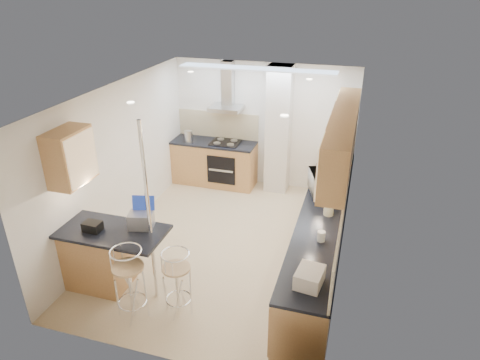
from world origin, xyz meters
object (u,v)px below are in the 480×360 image
(microwave, at_px, (325,184))
(laptop, at_px, (141,220))
(bar_stool_end, at_px, (177,283))
(bar_stool_near, at_px, (130,284))
(bread_bin, at_px, (310,277))

(microwave, relative_size, laptop, 1.94)
(microwave, height_order, bar_stool_end, microwave)
(bar_stool_near, bearing_deg, bread_bin, 9.35)
(microwave, relative_size, bread_bin, 1.73)
(laptop, bearing_deg, bar_stool_end, -43.95)
(laptop, relative_size, bar_stool_end, 0.34)
(laptop, distance_m, bar_stool_near, 0.83)
(laptop, height_order, bar_stool_near, laptop)
(microwave, height_order, laptop, microwave)
(bar_stool_end, xyz_separation_m, bread_bin, (1.65, -0.12, 0.55))
(bar_stool_near, bearing_deg, laptop, 107.29)
(microwave, height_order, bread_bin, microwave)
(laptop, bearing_deg, bread_bin, -25.77)
(microwave, height_order, bar_stool_near, microwave)
(microwave, xyz_separation_m, bread_bin, (0.09, -2.21, -0.08))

